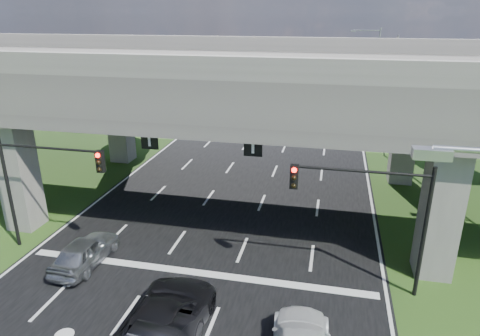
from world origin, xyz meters
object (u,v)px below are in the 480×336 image
at_px(signal_right, 373,204).
at_px(streetlight_far, 387,88).
at_px(streetlight_beyond, 373,65).
at_px(car_silver, 85,252).
at_px(car_trailing, 164,319).
at_px(signal_left, 42,175).

distance_m(signal_right, streetlight_far, 20.25).
xyz_separation_m(streetlight_beyond, car_silver, (-15.50, -37.00, -5.09)).
xyz_separation_m(signal_right, streetlight_far, (2.27, 20.06, 1.66)).
bearing_deg(streetlight_far, car_trailing, -111.60).
xyz_separation_m(signal_right, car_trailing, (-7.57, -4.79, -3.33)).
relative_size(signal_right, car_trailing, 1.01).
bearing_deg(car_silver, car_trailing, 147.01).
bearing_deg(streetlight_far, car_silver, -126.43).
bearing_deg(signal_left, streetlight_beyond, 63.57).
height_order(streetlight_beyond, car_silver, streetlight_beyond).
bearing_deg(streetlight_far, signal_left, -131.78).
relative_size(signal_left, car_trailing, 1.01).
distance_m(signal_right, signal_left, 15.65).
xyz_separation_m(streetlight_beyond, car_trailing, (-9.84, -40.85, -4.99)).
distance_m(streetlight_beyond, car_silver, 40.44).
xyz_separation_m(streetlight_far, car_silver, (-15.50, -21.00, -5.09)).
xyz_separation_m(signal_left, streetlight_beyond, (17.92, 36.06, 1.66)).
bearing_deg(signal_right, car_silver, -175.92).
height_order(signal_left, streetlight_far, streetlight_far).
relative_size(signal_left, car_silver, 1.41).
relative_size(streetlight_beyond, car_silver, 2.35).
bearing_deg(signal_left, signal_right, 0.00).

